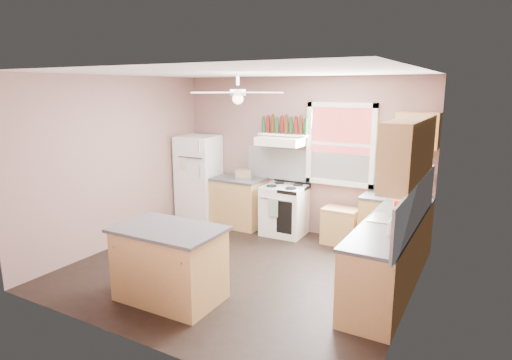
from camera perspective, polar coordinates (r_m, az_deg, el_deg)
The scene contains 32 objects.
floor at distance 6.15m, azimuth -2.23°, elevation -11.89°, with size 4.50×4.50×0.00m, color black.
ceiling at distance 5.62m, azimuth -2.47°, elevation 14.14°, with size 4.50×4.50×0.00m, color white.
wall_back at distance 7.50m, azimuth 5.82°, elevation 3.25°, with size 4.50×0.05×2.70m, color #7F5D57.
wall_right at distance 4.96m, azimuth 20.66°, elevation -2.11°, with size 0.05×4.00×2.70m, color #7F5D57.
wall_left at distance 7.17m, azimuth -18.01°, elevation 2.30°, with size 0.05×4.00×2.70m, color #7F5D57.
backsplash_back at distance 7.33m, azimuth 8.89°, elevation 1.56°, with size 2.90×0.03×0.55m, color white.
backsplash_right at distance 5.29m, azimuth 20.61°, elevation -3.19°, with size 0.03×2.60×0.55m, color white.
window_view at distance 7.16m, azimuth 11.24°, elevation 4.68°, with size 1.00×0.02×1.20m, color maroon.
window_frame at distance 7.14m, azimuth 11.17°, elevation 4.65°, with size 1.16×0.07×1.36m, color white.
refrigerator at distance 8.19m, azimuth -7.61°, elevation 0.16°, with size 0.69×0.67×1.63m, color white.
base_cabinet_left at distance 7.89m, azimuth -2.36°, elevation -3.08°, with size 0.90×0.60×0.86m, color #B4814B.
counter_left at distance 7.79m, azimuth -2.38°, elevation 0.11°, with size 0.92×0.62×0.04m, color #3C3C3F.
toaster at distance 7.69m, azimuth -1.64°, elevation 0.79°, with size 0.28×0.16×0.18m, color silver.
stove at distance 7.46m, azimuth 3.83°, elevation -4.01°, with size 0.71×0.64×0.86m, color white.
range_hood at distance 7.31m, azimuth 3.34°, elevation 5.20°, with size 0.78×0.50×0.14m, color white.
bottle_shelf at distance 7.41m, azimuth 3.76°, elevation 6.06°, with size 0.90×0.26×0.03m, color white.
cart at distance 7.14m, azimuth 11.14°, elevation -6.24°, with size 0.56×0.37×0.56m, color #B4814B.
base_cabinet_corner at distance 6.90m, azimuth 18.02°, elevation -5.95°, with size 1.00×0.60×0.86m, color #B4814B.
base_cabinet_right at distance 5.57m, azimuth 17.10°, elevation -10.26°, with size 0.60×2.20×0.86m, color #B4814B.
counter_corner at distance 6.78m, azimuth 18.27°, elevation -2.33°, with size 1.02×0.62×0.04m, color #3C3C3F.
counter_right at distance 5.42m, azimuth 17.29°, elevation -5.84°, with size 0.62×2.22×0.04m, color #3C3C3F.
sink at distance 5.61m, azimuth 17.74°, elevation -5.12°, with size 0.55×0.45×0.03m, color silver.
faucet at distance 5.56m, azimuth 19.41°, elevation -4.58°, with size 0.03×0.03×0.14m, color silver.
upper_cabinet_right at distance 5.39m, azimuth 19.80°, elevation 3.72°, with size 0.33×1.80×0.76m, color #B4814B.
upper_cabinet_corner at distance 6.71m, azimuth 20.76°, elevation 6.21°, with size 0.60×0.33×0.52m, color #B4814B.
paper_towel at distance 6.81m, azimuth 21.38°, elevation 0.70°, with size 0.12×0.12×0.26m, color white.
island at distance 5.31m, azimuth -11.42°, elevation -11.08°, with size 1.20×0.76×0.86m, color #B4814B.
island_top at distance 5.15m, azimuth -11.63°, elevation -6.47°, with size 1.27×0.83×0.04m, color #3C3C3F.
ceiling_fan_hub at distance 5.61m, azimuth -2.44°, elevation 11.59°, with size 0.20×0.20×0.08m, color white.
soap_bottle at distance 4.97m, azimuth 17.65°, elevation -5.82°, with size 0.09×0.09×0.24m, color silver.
red_caddy at distance 6.18m, azimuth 18.68°, elevation -3.07°, with size 0.18×0.12×0.10m, color #B4310F.
wine_bottles at distance 7.39m, azimuth 3.78°, elevation 7.29°, with size 0.86×0.06×0.31m.
Camera 1 is at (2.96, -4.77, 2.51)m, focal length 30.00 mm.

